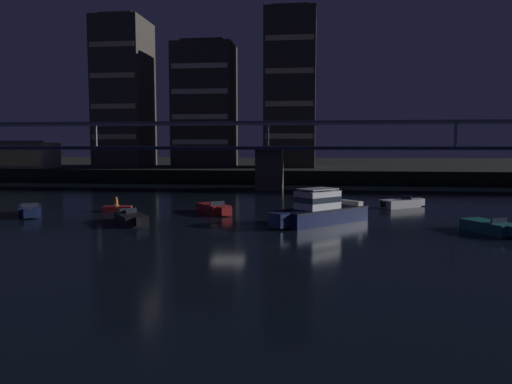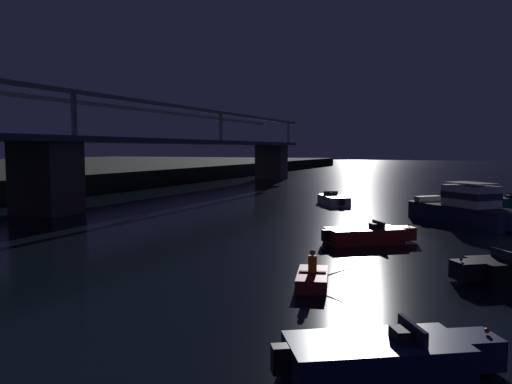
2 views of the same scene
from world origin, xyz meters
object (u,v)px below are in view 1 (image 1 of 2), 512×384
object	(u,v)px
river_bridge	(270,156)
dinghy_with_paddler	(117,208)
speedboat_mid_right	(30,211)
tower_west_low	(124,93)
cabin_cruiser_near_left	(320,210)
speedboat_near_center	(215,209)
speedboat_mid_left	(130,218)
tower_west_tall	(205,105)
speedboat_mid_center	(402,203)
speedboat_near_right	(492,227)
tower_central	(291,90)
waterfront_pavilion	(19,155)

from	to	relation	value
river_bridge	dinghy_with_paddler	size ratio (longest dim) A/B	36.57
speedboat_mid_right	tower_west_low	bearing A→B (deg)	102.49
cabin_cruiser_near_left	speedboat_near_center	size ratio (longest dim) A/B	1.69
speedboat_mid_left	speedboat_near_center	bearing A→B (deg)	51.45
river_bridge	speedboat_mid_right	bearing A→B (deg)	-123.07
river_bridge	tower_west_tall	size ratio (longest dim) A/B	4.39
river_bridge	cabin_cruiser_near_left	distance (m)	30.89
cabin_cruiser_near_left	dinghy_with_paddler	world-z (taller)	cabin_cruiser_near_left
tower_west_low	speedboat_mid_center	distance (m)	62.80
speedboat_near_right	cabin_cruiser_near_left	bearing A→B (deg)	166.38
speedboat_near_center	tower_west_tall	bearing A→B (deg)	103.67
river_bridge	tower_west_low	world-z (taller)	tower_west_low
tower_central	dinghy_with_paddler	size ratio (longest dim) A/B	10.05
speedboat_near_right	speedboat_mid_right	bearing A→B (deg)	173.29
cabin_cruiser_near_left	speedboat_near_center	distance (m)	10.65
tower_west_tall	speedboat_mid_center	world-z (taller)	tower_west_tall
speedboat_mid_left	speedboat_mid_center	bearing A→B (deg)	29.74
tower_west_tall	speedboat_mid_left	distance (m)	57.57
tower_west_tall	speedboat_mid_center	xyz separation A→B (m)	(29.48, -42.52, -13.24)
river_bridge	speedboat_mid_right	xyz separation A→B (m)	(-18.52, -28.44, -4.17)
speedboat_mid_center	speedboat_near_right	bearing A→B (deg)	-74.65
tower_west_tall	speedboat_near_right	distance (m)	67.05
waterfront_pavilion	tower_central	bearing A→B (deg)	12.31
speedboat_mid_left	dinghy_with_paddler	world-z (taller)	dinghy_with_paddler
speedboat_near_center	speedboat_mid_left	world-z (taller)	same
speedboat_mid_right	dinghy_with_paddler	xyz separation A→B (m)	(6.53, 3.61, -0.14)
tower_west_low	waterfront_pavilion	distance (m)	21.69
tower_central	speedboat_mid_left	bearing A→B (deg)	-100.25
tower_central	speedboat_near_right	world-z (taller)	tower_central
river_bridge	tower_central	size ratio (longest dim) A/B	3.64
waterfront_pavilion	dinghy_with_paddler	bearing A→B (deg)	-48.22
tower_west_tall	speedboat_near_center	distance (m)	52.03
river_bridge	waterfront_pavilion	xyz separation A→B (m)	(-44.82, 11.91, -0.14)
speedboat_near_right	speedboat_mid_center	world-z (taller)	same
tower_central	speedboat_mid_right	distance (m)	56.62
tower_west_low	speedboat_near_right	distance (m)	75.30
speedboat_near_right	speedboat_mid_center	distance (m)	14.64
speedboat_mid_center	speedboat_mid_right	distance (m)	34.84
tower_west_low	waterfront_pavilion	bearing A→B (deg)	-144.75
river_bridge	speedboat_near_center	bearing A→B (deg)	-96.04
speedboat_mid_left	speedboat_mid_center	xyz separation A→B (m)	(22.97, 13.12, 0.00)
river_bridge	tower_west_tall	world-z (taller)	tower_west_tall
tower_central	waterfront_pavilion	xyz separation A→B (m)	(-46.54, -10.15, -11.62)
waterfront_pavilion	speedboat_mid_left	size ratio (longest dim) A/B	2.61
speedboat_near_right	dinghy_with_paddler	distance (m)	31.82
tower_west_low	speedboat_mid_right	distance (m)	54.46
tower_west_tall	cabin_cruiser_near_left	bearing A→B (deg)	-68.32
tower_west_low	dinghy_with_paddler	size ratio (longest dim) A/B	9.98
speedboat_mid_left	speedboat_near_right	bearing A→B (deg)	-2.12
cabin_cruiser_near_left	speedboat_near_right	bearing A→B (deg)	-13.62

